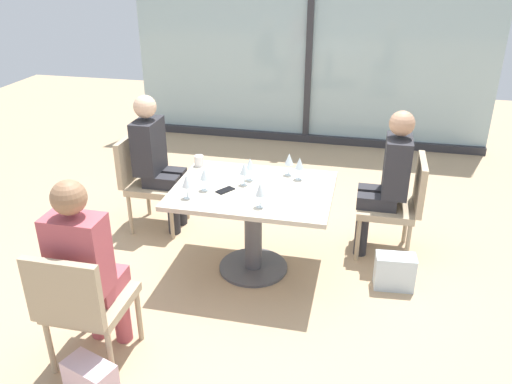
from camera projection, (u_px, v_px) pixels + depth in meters
name	position (u px, v px, depth m)	size (l,w,h in m)	color
ground_plane	(253.00, 268.00, 4.28)	(12.00, 12.00, 0.00)	tan
window_wall_backdrop	(309.00, 50.00, 6.58)	(4.61, 0.10, 2.70)	#9CB7BC
dining_table_main	(253.00, 209.00, 4.04)	(1.21, 0.92, 0.73)	#BCB29E
chair_front_left	(82.00, 302.00, 3.07)	(0.46, 0.50, 0.87)	tan
chair_far_right	(399.00, 201.00, 4.29)	(0.50, 0.46, 0.87)	tan
chair_far_left	(147.00, 177.00, 4.74)	(0.50, 0.46, 0.87)	tan
person_front_left	(86.00, 263.00, 3.08)	(0.34, 0.39, 1.26)	#B24C56
person_far_right	(388.00, 177.00, 4.23)	(0.39, 0.34, 1.26)	#28282D
person_far_left	(156.00, 157.00, 4.63)	(0.39, 0.34, 1.26)	#28282D
wine_glass_0	(289.00, 160.00, 4.14)	(0.07, 0.07, 0.18)	silver
wine_glass_1	(204.00, 174.00, 3.87)	(0.07, 0.07, 0.18)	silver
wine_glass_2	(250.00, 165.00, 4.05)	(0.07, 0.07, 0.18)	silver
wine_glass_3	(260.00, 190.00, 3.62)	(0.07, 0.07, 0.18)	silver
wine_glass_4	(187.00, 182.00, 3.75)	(0.07, 0.07, 0.18)	silver
wine_glass_5	(300.00, 164.00, 4.06)	(0.07, 0.07, 0.18)	silver
wine_glass_6	(244.00, 169.00, 3.97)	(0.07, 0.07, 0.18)	silver
coffee_cup	(199.00, 161.00, 4.35)	(0.08, 0.08, 0.09)	white
cell_phone_on_table	(225.00, 190.00, 3.92)	(0.07, 0.14, 0.01)	black
handbag_0	(91.00, 383.00, 2.97)	(0.30, 0.16, 0.28)	beige
handbag_1	(395.00, 272.00, 3.98)	(0.30, 0.16, 0.28)	silver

